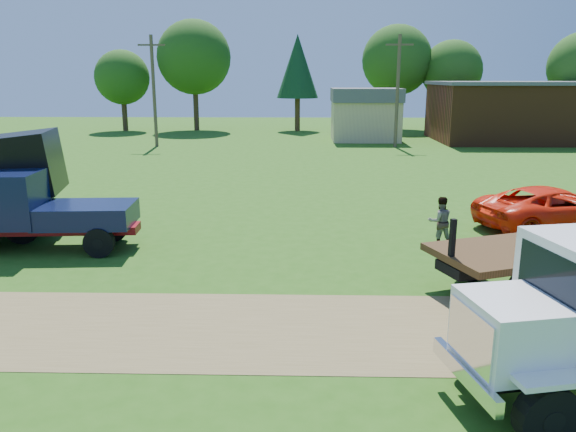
{
  "coord_description": "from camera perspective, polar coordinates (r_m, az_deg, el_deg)",
  "views": [
    {
      "loc": [
        -1.74,
        -12.0,
        5.7
      ],
      "look_at": [
        -2.16,
        4.48,
        1.6
      ],
      "focal_mm": 35.0,
      "sensor_mm": 36.0,
      "label": 1
    }
  ],
  "objects": [
    {
      "name": "navy_truck",
      "position": [
        20.58,
        -24.51,
        0.54
      ],
      "size": [
        6.28,
        2.54,
        2.67
      ],
      "rotation": [
        0.0,
        0.0,
        0.07
      ],
      "color": "maroon",
      "rests_on": "ground"
    },
    {
      "name": "spectator_a",
      "position": [
        14.4,
        27.02,
        -7.58
      ],
      "size": [
        0.66,
        0.54,
        1.58
      ],
      "primitive_type": "imported",
      "rotation": [
        0.0,
        0.0,
        0.32
      ],
      "color": "#999999",
      "rests_on": "ground"
    },
    {
      "name": "spectator_b",
      "position": [
        19.97,
        15.19,
        -0.54
      ],
      "size": [
        0.91,
        0.74,
        1.74
      ],
      "primitive_type": "imported",
      "rotation": [
        0.0,
        0.0,
        3.24
      ],
      "color": "#999999",
      "rests_on": "ground"
    },
    {
      "name": "ground",
      "position": [
        13.4,
        8.97,
        -11.39
      ],
      "size": [
        140.0,
        140.0,
        0.0
      ],
      "primitive_type": "plane",
      "color": "#265412",
      "rests_on": "ground"
    },
    {
      "name": "brick_building",
      "position": [
        55.71,
        22.56,
        9.79
      ],
      "size": [
        15.4,
        10.4,
        5.3
      ],
      "color": "brown",
      "rests_on": "ground"
    },
    {
      "name": "utility_poles",
      "position": [
        47.64,
        11.08,
        12.52
      ],
      "size": [
        42.2,
        0.28,
        9.0
      ],
      "color": "#4F3B2D",
      "rests_on": "ground"
    },
    {
      "name": "orange_pickup",
      "position": [
        23.67,
        25.33,
        0.71
      ],
      "size": [
        6.45,
        4.37,
        1.64
      ],
      "primitive_type": "imported",
      "rotation": [
        0.0,
        0.0,
        1.88
      ],
      "color": "red",
      "rests_on": "ground"
    },
    {
      "name": "dirt_track",
      "position": [
        13.4,
        8.97,
        -11.37
      ],
      "size": [
        120.0,
        4.2,
        0.01
      ],
      "primitive_type": "cube",
      "color": "brown",
      "rests_on": "ground"
    },
    {
      "name": "tree_row",
      "position": [
        61.93,
        5.96,
        15.08
      ],
      "size": [
        53.69,
        11.65,
        11.65
      ],
      "color": "#3C2418",
      "rests_on": "ground"
    },
    {
      "name": "tan_shed",
      "position": [
        52.42,
        7.87,
        10.25
      ],
      "size": [
        6.2,
        5.4,
        4.7
      ],
      "color": "tan",
      "rests_on": "ground"
    }
  ]
}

